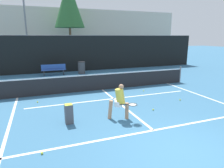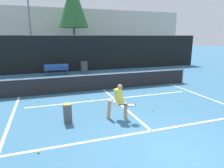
% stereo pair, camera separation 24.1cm
% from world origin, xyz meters
% --- Properties ---
extents(ground_plane, '(100.00, 100.00, 0.00)m').
position_xyz_m(ground_plane, '(0.00, 0.00, 0.00)').
color(ground_plane, teal).
extents(court_baseline_near, '(11.00, 0.10, 0.01)m').
position_xyz_m(court_baseline_near, '(0.00, 1.37, 0.00)').
color(court_baseline_near, white).
rests_on(court_baseline_near, ground).
extents(court_service_line, '(8.25, 0.10, 0.01)m').
position_xyz_m(court_service_line, '(0.00, 5.06, 0.00)').
color(court_service_line, white).
rests_on(court_service_line, ground).
extents(court_center_mark, '(0.10, 5.54, 0.01)m').
position_xyz_m(court_center_mark, '(0.00, 4.14, 0.00)').
color(court_center_mark, white).
rests_on(court_center_mark, ground).
extents(court_sideline_left, '(0.10, 6.54, 0.01)m').
position_xyz_m(court_sideline_left, '(-4.51, 4.14, 0.00)').
color(court_sideline_left, white).
rests_on(court_sideline_left, ground).
extents(court_sideline_right, '(0.10, 6.54, 0.01)m').
position_xyz_m(court_sideline_right, '(4.51, 4.14, 0.00)').
color(court_sideline_right, white).
rests_on(court_sideline_right, ground).
extents(net, '(11.09, 0.09, 1.07)m').
position_xyz_m(net, '(0.00, 6.91, 0.51)').
color(net, slate).
rests_on(net, ground).
extents(fence_back, '(24.00, 0.06, 3.14)m').
position_xyz_m(fence_back, '(0.00, 13.82, 1.56)').
color(fence_back, black).
rests_on(fence_back, ground).
extents(player_practicing, '(1.00, 0.85, 1.34)m').
position_xyz_m(player_practicing, '(-0.67, 2.66, 0.72)').
color(player_practicing, tan).
rests_on(player_practicing, ground).
extents(tennis_ball_scattered_0, '(0.07, 0.07, 0.07)m').
position_xyz_m(tennis_ball_scattered_0, '(2.92, 3.67, 0.03)').
color(tennis_ball_scattered_0, '#D1E033').
rests_on(tennis_ball_scattered_0, ground).
extents(tennis_ball_scattered_1, '(0.07, 0.07, 0.07)m').
position_xyz_m(tennis_ball_scattered_1, '(-3.49, 1.21, 0.03)').
color(tennis_ball_scattered_1, '#D1E033').
rests_on(tennis_ball_scattered_1, ground).
extents(tennis_ball_scattered_3, '(0.07, 0.07, 0.07)m').
position_xyz_m(tennis_ball_scattered_3, '(0.99, 2.97, 0.03)').
color(tennis_ball_scattered_3, '#D1E033').
rests_on(tennis_ball_scattered_3, ground).
extents(tennis_ball_scattered_4, '(0.07, 0.07, 0.07)m').
position_xyz_m(tennis_ball_scattered_4, '(-3.56, 5.75, 0.03)').
color(tennis_ball_scattered_4, '#D1E033').
rests_on(tennis_ball_scattered_4, ground).
extents(tennis_ball_scattered_5, '(0.07, 0.07, 0.07)m').
position_xyz_m(tennis_ball_scattered_5, '(2.10, 5.75, 0.03)').
color(tennis_ball_scattered_5, '#D1E033').
rests_on(tennis_ball_scattered_5, ground).
extents(ball_hopper, '(0.28, 0.28, 0.71)m').
position_xyz_m(ball_hopper, '(-2.51, 2.93, 0.37)').
color(ball_hopper, '#4C4C51').
rests_on(ball_hopper, ground).
extents(courtside_bench, '(1.90, 0.44, 0.86)m').
position_xyz_m(courtside_bench, '(-2.24, 12.56, 0.48)').
color(courtside_bench, '#2D519E').
rests_on(courtside_bench, ground).
extents(trash_bin, '(0.60, 0.60, 0.99)m').
position_xyz_m(trash_bin, '(-0.00, 12.52, 0.50)').
color(trash_bin, '#3F3F42').
rests_on(trash_bin, ground).
extents(parked_car, '(1.82, 3.99, 1.40)m').
position_xyz_m(parked_car, '(2.44, 16.25, 0.59)').
color(parked_car, maroon).
rests_on(parked_car, ground).
extents(floodlight_mast, '(1.10, 0.24, 7.95)m').
position_xyz_m(floodlight_mast, '(-4.18, 17.97, 5.10)').
color(floodlight_mast, slate).
rests_on(floodlight_mast, ground).
extents(tree_west, '(3.70, 3.70, 9.87)m').
position_xyz_m(tree_west, '(0.77, 22.41, 6.97)').
color(tree_west, brown).
rests_on(tree_west, ground).
extents(building_far, '(36.00, 2.40, 6.80)m').
position_xyz_m(building_far, '(0.00, 26.30, 3.40)').
color(building_far, beige).
rests_on(building_far, ground).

